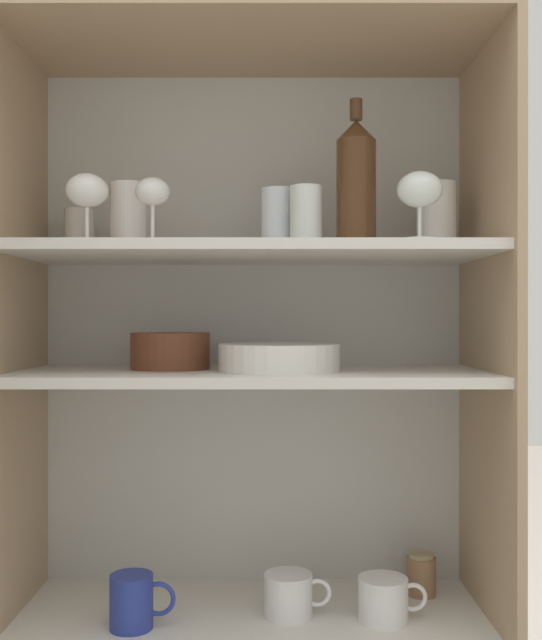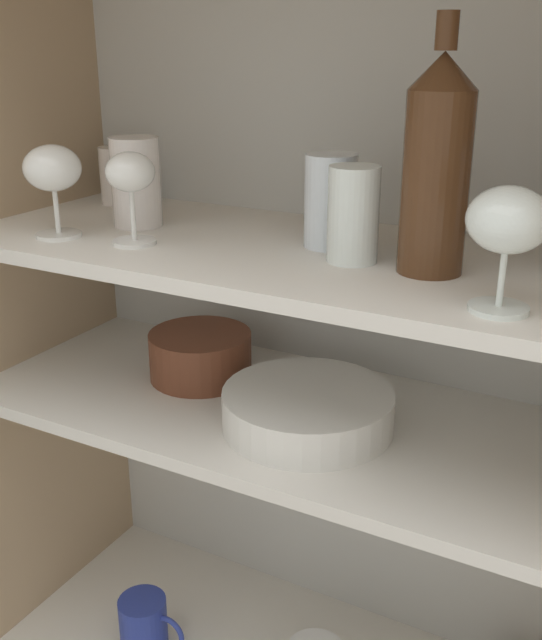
{
  "view_description": "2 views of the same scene",
  "coord_description": "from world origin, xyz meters",
  "px_view_note": "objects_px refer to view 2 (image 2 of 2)",
  "views": [
    {
      "loc": [
        0.04,
        -1.3,
        0.9
      ],
      "look_at": [
        0.03,
        0.19,
        0.9
      ],
      "focal_mm": 42.0,
      "sensor_mm": 36.0,
      "label": 1
    },
    {
      "loc": [
        0.45,
        -0.67,
        1.3
      ],
      "look_at": [
        -0.03,
        0.21,
        0.93
      ],
      "focal_mm": 42.0,
      "sensor_mm": 36.0,
      "label": 2
    }
  ],
  "objects_px": {
    "mixing_bowl_large": "(200,353)",
    "coffee_mug_primary": "(145,625)",
    "wine_bottle": "(437,165)",
    "plate_stack_white": "(308,409)"
  },
  "relations": [
    {
      "from": "mixing_bowl_large",
      "to": "coffee_mug_primary",
      "type": "xyz_separation_m",
      "value": [
        -0.06,
        -0.12,
        -0.47
      ]
    },
    {
      "from": "wine_bottle",
      "to": "coffee_mug_primary",
      "type": "relative_size",
      "value": 2.33
    },
    {
      "from": "plate_stack_white",
      "to": "coffee_mug_primary",
      "type": "xyz_separation_m",
      "value": [
        -0.28,
        -0.05,
        -0.46
      ]
    },
    {
      "from": "mixing_bowl_large",
      "to": "plate_stack_white",
      "type": "bearing_deg",
      "value": -17.07
    },
    {
      "from": "coffee_mug_primary",
      "to": "mixing_bowl_large",
      "type": "bearing_deg",
      "value": 64.5
    },
    {
      "from": "mixing_bowl_large",
      "to": "coffee_mug_primary",
      "type": "bearing_deg",
      "value": -115.5
    },
    {
      "from": "coffee_mug_primary",
      "to": "wine_bottle",
      "type": "bearing_deg",
      "value": 7.72
    },
    {
      "from": "coffee_mug_primary",
      "to": "plate_stack_white",
      "type": "bearing_deg",
      "value": 9.84
    },
    {
      "from": "plate_stack_white",
      "to": "mixing_bowl_large",
      "type": "xyz_separation_m",
      "value": [
        -0.22,
        0.07,
        0.01
      ]
    },
    {
      "from": "wine_bottle",
      "to": "plate_stack_white",
      "type": "bearing_deg",
      "value": -176.19
    }
  ]
}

